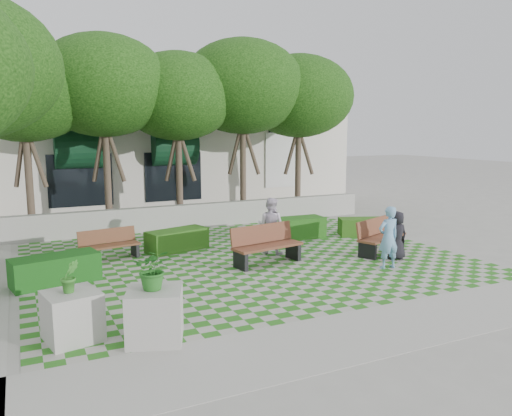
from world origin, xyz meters
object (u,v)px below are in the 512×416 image
hedge_midleft (177,240)px  hedge_midright (295,228)px  person_dark (397,235)px  person_white (271,226)px  bench_east (380,237)px  person_blue (388,238)px  bench_west (109,245)px  hedge_east (365,227)px  bench_mid (266,245)px  planter_back (72,314)px  hedge_west (55,270)px  planter_front (155,304)px

hedge_midleft → hedge_midright: bearing=-0.9°
person_dark → person_white: (-2.96, 2.18, 0.15)m
bench_east → person_blue: person_blue is taller
bench_east → hedge_midleft: size_ratio=1.10×
person_white → person_dark: bearing=-168.3°
bench_west → hedge_east: bearing=-12.7°
bench_east → bench_mid: bearing=151.5°
bench_east → hedge_east: size_ratio=1.18×
bench_east → bench_west: size_ratio=1.20×
bench_east → bench_west: 8.03m
hedge_east → person_dark: (-1.21, -3.02, 0.40)m
planter_back → hedge_east: bearing=25.7°
hedge_midright → hedge_west: 8.01m
bench_east → hedge_midleft: 6.21m
bench_mid → hedge_west: size_ratio=1.06×
bench_mid → planter_back: bearing=-160.3°
hedge_west → planter_front: size_ratio=1.20×
hedge_west → person_dark: (9.05, -1.75, 0.35)m
hedge_west → hedge_midright: bearing=13.8°
bench_east → hedge_east: bearing=40.2°
hedge_east → person_dark: person_dark is taller
bench_mid → hedge_east: (4.81, 1.82, -0.21)m
bench_east → person_white: size_ratio=1.22×
hedge_midright → bench_mid: bearing=-133.4°
bench_east → planter_front: 8.45m
bench_mid → person_dark: (3.60, -1.20, 0.18)m
hedge_midright → planter_back: planter_back is taller
bench_west → planter_front: size_ratio=1.03×
bench_west → person_blue: bearing=-41.6°
hedge_midright → person_blue: size_ratio=1.21×
hedge_east → person_blue: person_blue is taller
hedge_east → hedge_midleft: 6.65m
hedge_midright → planter_back: size_ratio=1.40×
planter_front → person_dark: planter_front is taller
hedge_midright → bench_east: bearing=-64.8°
bench_east → bench_west: bearing=137.6°
bench_east → hedge_midleft: bench_east is taller
hedge_midright → hedge_west: bearing=-166.2°
planter_front → bench_west: bearing=88.1°
hedge_midleft → hedge_west: (-3.64, -1.98, 0.02)m
bench_east → person_dark: bearing=-117.7°
bench_mid → hedge_midleft: 3.12m
bench_east → bench_mid: bench_mid is taller
bench_mid → hedge_east: bench_mid is taller
bench_mid → planter_front: planter_front is taller
planter_back → person_white: person_white is taller
hedge_east → planter_front: (-8.89, -5.56, 0.37)m
person_blue → person_dark: size_ratio=1.21×
bench_east → planter_back: size_ratio=1.41×
planter_front → person_dark: bearing=18.3°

